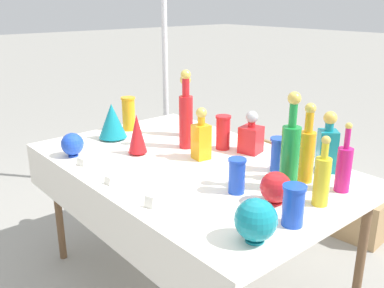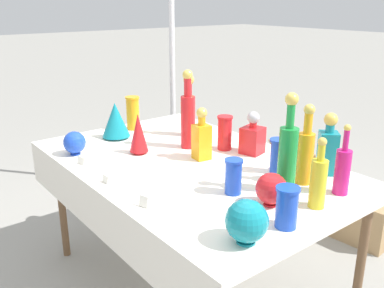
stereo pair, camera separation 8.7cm
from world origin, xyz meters
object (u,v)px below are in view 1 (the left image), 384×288
object	(u,v)px
tall_bottle_3	(344,167)
round_bowl_2	(276,187)
tall_bottle_5	(290,152)
fluted_vase_0	(112,121)
canopy_pole	(165,82)
tall_bottle_2	(186,116)
round_bowl_1	(72,144)
cardboard_box_behind_left	(275,180)
square_decanter_0	(201,137)
tall_bottle_1	(186,109)
square_decanter_2	(327,146)
fluted_vase_1	(137,134)
slender_vase_0	(293,204)
round_bowl_0	(256,220)
tall_bottle_4	(322,178)
tall_bottle_0	(307,150)
square_decanter_1	(251,136)
cardboard_box_behind_right	(354,210)
slender_vase_1	(223,131)
slender_vase_4	(129,113)
slender_vase_3	(278,153)
slender_vase_2	(237,174)

from	to	relation	value
tall_bottle_3	round_bowl_2	xyz separation A→B (m)	(-0.11, -0.32, -0.04)
tall_bottle_5	fluted_vase_0	distance (m)	1.16
fluted_vase_0	canopy_pole	xyz separation A→B (m)	(-0.55, 0.82, 0.06)
tall_bottle_2	tall_bottle_3	bearing A→B (deg)	9.50
round_bowl_1	tall_bottle_2	bearing A→B (deg)	63.10
cardboard_box_behind_left	square_decanter_0	bearing A→B (deg)	-71.49
tall_bottle_1	tall_bottle_3	world-z (taller)	tall_bottle_1
square_decanter_2	canopy_pole	bearing A→B (deg)	170.21
fluted_vase_1	tall_bottle_3	bearing A→B (deg)	23.11
slender_vase_0	round_bowl_2	xyz separation A→B (m)	(-0.16, 0.09, -0.01)
round_bowl_0	tall_bottle_4	bearing A→B (deg)	92.39
tall_bottle_0	tall_bottle_4	size ratio (longest dim) A/B	1.25
square_decanter_1	cardboard_box_behind_right	size ratio (longest dim) A/B	0.46
tall_bottle_5	slender_vase_0	world-z (taller)	tall_bottle_5
square_decanter_1	round_bowl_0	distance (m)	0.92
tall_bottle_2	fluted_vase_0	xyz separation A→B (m)	(-0.41, -0.24, -0.07)
tall_bottle_4	tall_bottle_3	bearing A→B (deg)	94.61
slender_vase_0	cardboard_box_behind_right	size ratio (longest dim) A/B	0.31
slender_vase_1	fluted_vase_1	size ratio (longest dim) A/B	0.87
round_bowl_1	cardboard_box_behind_left	size ratio (longest dim) A/B	0.25
tall_bottle_4	fluted_vase_1	bearing A→B (deg)	-166.99
tall_bottle_3	square_decanter_1	size ratio (longest dim) A/B	1.33
tall_bottle_5	canopy_pole	distance (m)	1.80
fluted_vase_1	cardboard_box_behind_left	world-z (taller)	fluted_vase_1
tall_bottle_5	slender_vase_4	distance (m)	1.24
tall_bottle_5	slender_vase_3	size ratio (longest dim) A/B	2.61
slender_vase_2	cardboard_box_behind_right	size ratio (longest dim) A/B	0.31
tall_bottle_5	round_bowl_1	world-z (taller)	tall_bottle_5
tall_bottle_0	square_decanter_1	bearing A→B (deg)	166.50
tall_bottle_0	round_bowl_2	distance (m)	0.30
square_decanter_0	round_bowl_1	xyz separation A→B (m)	(-0.47, -0.50, -0.05)
slender_vase_0	slender_vase_4	world-z (taller)	slender_vase_4
tall_bottle_3	cardboard_box_behind_right	bearing A→B (deg)	113.45
slender_vase_1	square_decanter_2	bearing A→B (deg)	14.90
square_decanter_0	canopy_pole	size ratio (longest dim) A/B	0.12
slender_vase_3	fluted_vase_1	world-z (taller)	fluted_vase_1
tall_bottle_1	slender_vase_2	world-z (taller)	tall_bottle_1
square_decanter_0	slender_vase_1	world-z (taller)	square_decanter_0
tall_bottle_4	square_decanter_1	distance (m)	0.67
square_decanter_1	fluted_vase_0	world-z (taller)	square_decanter_1
square_decanter_1	square_decanter_2	size ratio (longest dim) A/B	0.78
square_decanter_2	square_decanter_0	bearing A→B (deg)	-146.44
square_decanter_1	square_decanter_2	distance (m)	0.43
tall_bottle_5	round_bowl_1	bearing A→B (deg)	-152.18
fluted_vase_0	cardboard_box_behind_left	xyz separation A→B (m)	(0.22, 1.32, -0.68)
tall_bottle_5	square_decanter_0	xyz separation A→B (m)	(-0.54, -0.03, -0.06)
slender_vase_4	tall_bottle_0	bearing A→B (deg)	8.08
cardboard_box_behind_right	slender_vase_3	bearing A→B (deg)	-84.21
tall_bottle_0	tall_bottle_5	bearing A→B (deg)	-86.18
tall_bottle_3	slender_vase_3	distance (m)	0.33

